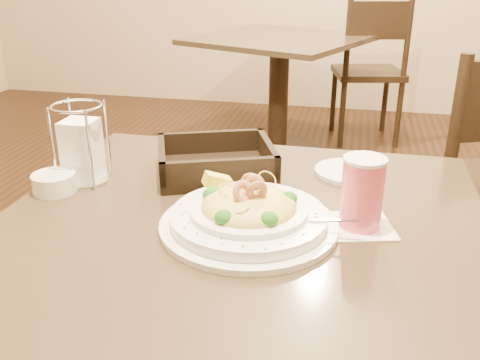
% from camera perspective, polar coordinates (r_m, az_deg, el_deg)
% --- Properties ---
extents(main_table, '(0.90, 0.90, 0.71)m').
position_cam_1_polar(main_table, '(1.09, -0.24, -15.29)').
color(main_table, black).
rests_on(main_table, ground).
extents(background_table, '(1.18, 1.18, 0.71)m').
position_cam_1_polar(background_table, '(3.32, 4.18, 11.14)').
color(background_table, black).
rests_on(background_table, ground).
extents(dining_chair_near, '(0.55, 0.55, 0.93)m').
position_cam_1_polar(dining_chair_near, '(1.84, 23.57, -0.28)').
color(dining_chair_near, black).
rests_on(dining_chair_near, ground).
extents(dining_chair_far, '(0.50, 0.50, 0.93)m').
position_cam_1_polar(dining_chair_far, '(3.59, 13.70, 11.62)').
color(dining_chair_far, black).
rests_on(dining_chair_far, ground).
extents(pasta_bowl, '(0.35, 0.32, 0.10)m').
position_cam_1_polar(pasta_bowl, '(0.94, 0.92, -3.60)').
color(pasta_bowl, white).
rests_on(pasta_bowl, main_table).
extents(drink_glass, '(0.14, 0.14, 0.13)m').
position_cam_1_polar(drink_glass, '(0.96, 12.89, -1.41)').
color(drink_glass, white).
rests_on(drink_glass, main_table).
extents(bread_basket, '(0.31, 0.28, 0.07)m').
position_cam_1_polar(bread_basket, '(1.18, -2.59, 1.71)').
color(bread_basket, black).
rests_on(bread_basket, main_table).
extents(napkin_caddy, '(0.11, 0.11, 0.17)m').
position_cam_1_polar(napkin_caddy, '(1.18, -16.53, 3.24)').
color(napkin_caddy, silver).
rests_on(napkin_caddy, main_table).
extents(side_plate, '(0.19, 0.19, 0.01)m').
position_cam_1_polar(side_plate, '(1.21, 11.52, 0.89)').
color(side_plate, white).
rests_on(side_plate, main_table).
extents(butter_ramekin, '(0.09, 0.09, 0.04)m').
position_cam_1_polar(butter_ramekin, '(1.16, -19.20, -0.27)').
color(butter_ramekin, white).
rests_on(butter_ramekin, main_table).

